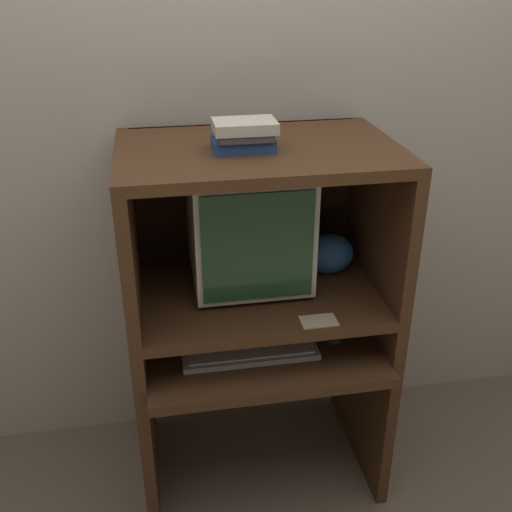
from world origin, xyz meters
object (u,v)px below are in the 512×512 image
at_px(keyboard, 250,351).
at_px(snack_bag, 329,254).
at_px(crt_monitor, 248,224).
at_px(book_stack, 244,135).
at_px(mouse, 334,340).

xyz_separation_m(keyboard, snack_bag, (0.33, 0.22, 0.24)).
relative_size(crt_monitor, book_stack, 2.22).
distance_m(keyboard, mouse, 0.30).
bearing_deg(book_stack, crt_monitor, 75.40).
relative_size(snack_bag, book_stack, 0.94).
height_order(crt_monitor, keyboard, crt_monitor).
height_order(mouse, snack_bag, snack_bag).
height_order(crt_monitor, book_stack, book_stack).
xyz_separation_m(mouse, book_stack, (-0.30, 0.09, 0.72)).
bearing_deg(book_stack, mouse, -16.76).
xyz_separation_m(crt_monitor, book_stack, (-0.03, -0.11, 0.34)).
xyz_separation_m(crt_monitor, keyboard, (-0.03, -0.21, -0.38)).
xyz_separation_m(keyboard, book_stack, (0.00, 0.10, 0.72)).
distance_m(mouse, snack_bag, 0.31).
xyz_separation_m(mouse, snack_bag, (0.03, 0.21, 0.24)).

